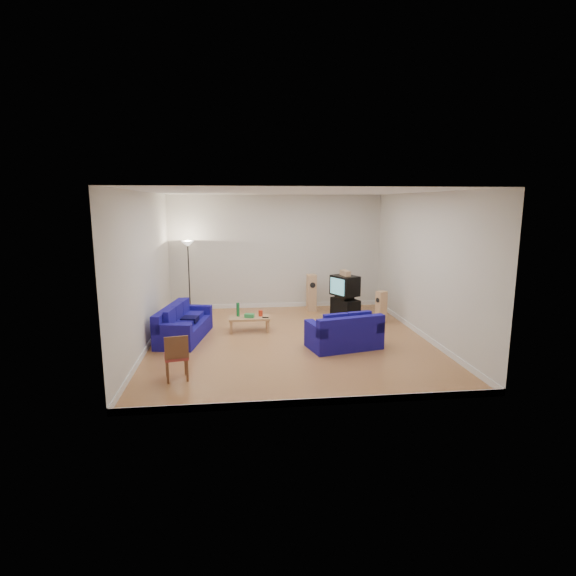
{
  "coord_description": "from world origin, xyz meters",
  "views": [
    {
      "loc": [
        -1.13,
        -9.4,
        2.98
      ],
      "look_at": [
        0.0,
        0.4,
        1.1
      ],
      "focal_mm": 28.0,
      "sensor_mm": 36.0,
      "label": 1
    }
  ],
  "objects": [
    {
      "name": "av_receiver",
      "position": [
        1.68,
        1.91,
        0.53
      ],
      "size": [
        0.47,
        0.51,
        0.1
      ],
      "primitive_type": "cube",
      "rotation": [
        0.0,
        0.0,
        -1.14
      ],
      "color": "black",
      "rests_on": "tv_stand"
    },
    {
      "name": "floor_lamp",
      "position": [
        -2.41,
        2.7,
        1.64
      ],
      "size": [
        0.34,
        0.34,
        1.99
      ],
      "color": "black",
      "rests_on": "ground"
    },
    {
      "name": "tissue_box",
      "position": [
        -0.86,
        0.78,
        0.39
      ],
      "size": [
        0.24,
        0.17,
        0.09
      ],
      "primitive_type": "cube",
      "rotation": [
        0.0,
        0.0,
        -0.28
      ],
      "color": "green",
      "rests_on": "coffee_table"
    },
    {
      "name": "bottle",
      "position": [
        -1.12,
        0.93,
        0.51
      ],
      "size": [
        0.09,
        0.09,
        0.32
      ],
      "primitive_type": "cylinder",
      "rotation": [
        0.0,
        0.0,
        0.21
      ],
      "color": "#197233",
      "rests_on": "coffee_table"
    },
    {
      "name": "television",
      "position": [
        1.68,
        1.94,
        0.84
      ],
      "size": [
        0.75,
        0.83,
        0.52
      ],
      "rotation": [
        0.0,
        0.0,
        -1.1
      ],
      "color": "black",
      "rests_on": "av_receiver"
    },
    {
      "name": "speaker_left",
      "position": [
        0.93,
        2.7,
        0.51
      ],
      "size": [
        0.25,
        0.32,
        1.02
      ],
      "rotation": [
        0.0,
        0.0,
        0.03
      ],
      "color": "tan",
      "rests_on": "ground"
    },
    {
      "name": "dining_chair",
      "position": [
        -2.17,
        -2.01,
        0.45
      ],
      "size": [
        0.46,
        0.46,
        0.81
      ],
      "rotation": [
        0.0,
        0.0,
        0.2
      ],
      "color": "brown",
      "rests_on": "ground"
    },
    {
      "name": "tv_stand",
      "position": [
        1.71,
        1.95,
        0.24
      ],
      "size": [
        0.7,
        0.89,
        0.48
      ],
      "primitive_type": "cube",
      "rotation": [
        0.0,
        0.0,
        -1.19
      ],
      "color": "black",
      "rests_on": "ground"
    },
    {
      "name": "speaker_right",
      "position": [
        2.45,
        1.23,
        0.41
      ],
      "size": [
        0.29,
        0.27,
        0.81
      ],
      "rotation": [
        0.0,
        0.0,
        -1.14
      ],
      "color": "tan",
      "rests_on": "ground"
    },
    {
      "name": "sofa_three_seat",
      "position": [
        -2.36,
        0.43,
        0.27
      ],
      "size": [
        1.15,
        2.0,
        0.73
      ],
      "rotation": [
        0.0,
        0.0,
        -1.76
      ],
      "color": "navy",
      "rests_on": "ground"
    },
    {
      "name": "remote",
      "position": [
        -0.49,
        0.71,
        0.36
      ],
      "size": [
        0.16,
        0.08,
        0.02
      ],
      "primitive_type": "cube",
      "rotation": [
        0.0,
        0.0,
        -0.23
      ],
      "color": "black",
      "rests_on": "coffee_table"
    },
    {
      "name": "coffee_table",
      "position": [
        -0.86,
        0.83,
        0.29
      ],
      "size": [
        0.95,
        0.48,
        0.35
      ],
      "rotation": [
        0.0,
        0.0,
        0.0
      ],
      "color": "tan",
      "rests_on": "ground"
    },
    {
      "name": "room",
      "position": [
        0.0,
        0.0,
        1.54
      ],
      "size": [
        6.01,
        6.51,
        3.21
      ],
      "color": "brown",
      "rests_on": "ground"
    },
    {
      "name": "sofa_loveseat",
      "position": [
        1.07,
        -0.64,
        0.28
      ],
      "size": [
        1.6,
        1.12,
        0.73
      ],
      "rotation": [
        0.0,
        0.0,
        0.23
      ],
      "color": "navy",
      "rests_on": "ground"
    },
    {
      "name": "red_canister",
      "position": [
        -0.6,
        0.89,
        0.42
      ],
      "size": [
        0.1,
        0.1,
        0.14
      ],
      "primitive_type": "cylinder",
      "rotation": [
        0.0,
        0.0,
        0.04
      ],
      "color": "red",
      "rests_on": "coffee_table"
    },
    {
      "name": "centre_speaker",
      "position": [
        1.69,
        1.96,
        1.17
      ],
      "size": [
        0.22,
        0.4,
        0.13
      ],
      "primitive_type": "cube",
      "rotation": [
        0.0,
        0.0,
        -1.38
      ],
      "color": "tan",
      "rests_on": "television"
    }
  ]
}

